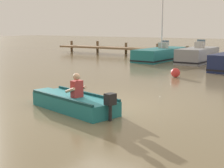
% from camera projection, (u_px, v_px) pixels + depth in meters
% --- Properties ---
extents(ground_plane, '(120.00, 120.00, 0.00)m').
position_uv_depth(ground_plane, '(101.00, 105.00, 11.14)').
color(ground_plane, '#7A6B4C').
extents(wooden_dock, '(13.39, 1.64, 1.12)m').
position_uv_depth(wooden_dock, '(122.00, 48.00, 30.59)').
color(wooden_dock, brown).
rests_on(wooden_dock, ground).
extents(rowboat_with_person, '(3.68, 1.92, 1.19)m').
position_uv_depth(rowboat_with_person, '(73.00, 102.00, 10.53)').
color(rowboat_with_person, '#1E727A').
rests_on(rowboat_with_person, ground).
extents(moored_boat_teal, '(2.41, 5.88, 4.49)m').
position_uv_depth(moored_boat_teal, '(161.00, 55.00, 25.49)').
color(moored_boat_teal, '#1E727A').
rests_on(moored_boat_teal, ground).
extents(moored_boat_grey, '(2.04, 4.57, 1.62)m').
position_uv_depth(moored_boat_grey, '(198.00, 56.00, 23.88)').
color(moored_boat_grey, gray).
rests_on(moored_boat_grey, ground).
extents(mooring_buoy, '(0.47, 0.47, 0.47)m').
position_uv_depth(mooring_buoy, '(175.00, 73.00, 17.15)').
color(mooring_buoy, red).
rests_on(mooring_buoy, ground).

